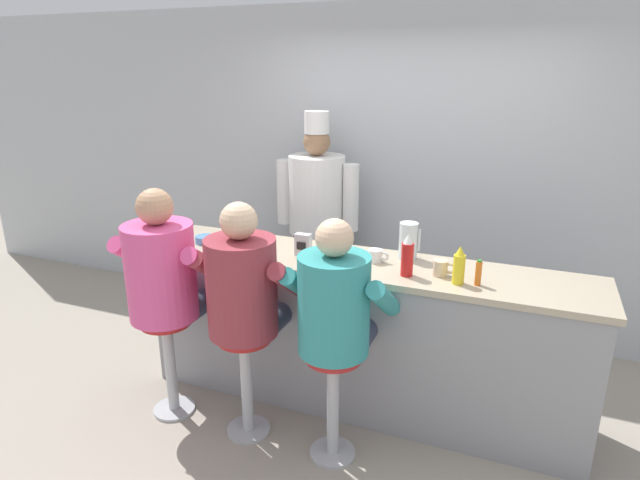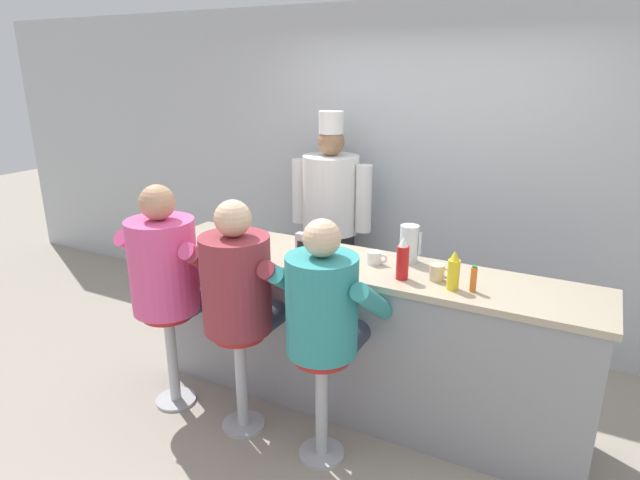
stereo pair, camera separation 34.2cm
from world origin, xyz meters
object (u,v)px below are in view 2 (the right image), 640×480
diner_seated_maroon (240,288)px  napkin_dispenser_chrome (304,244)px  ketchup_bottle_red (403,259)px  coffee_mug_tan (438,273)px  cook_in_whites_near (331,213)px  water_pitcher_clear (409,244)px  diner_seated_pink (168,270)px  mustard_bottle_yellow (454,271)px  cereal_bowl (213,236)px  coffee_mug_white (375,258)px  diner_seated_teal (325,311)px  breakfast_plate (244,243)px  hot_sauce_bottle_orange (473,279)px

diner_seated_maroon → napkin_dispenser_chrome: bearing=73.9°
ketchup_bottle_red → coffee_mug_tan: bearing=21.5°
diner_seated_maroon → cook_in_whites_near: bearing=96.4°
napkin_dispenser_chrome → cook_in_whites_near: bearing=107.5°
water_pitcher_clear → diner_seated_pink: size_ratio=0.16×
diner_seated_maroon → mustard_bottle_yellow: bearing=19.2°
coffee_mug_tan → napkin_dispenser_chrome: (-0.90, 0.02, 0.03)m
ketchup_bottle_red → water_pitcher_clear: bearing=102.0°
water_pitcher_clear → cereal_bowl: (-1.39, -0.22, -0.09)m
coffee_mug_tan → mustard_bottle_yellow: bearing=-38.0°
water_pitcher_clear → coffee_mug_white: 0.24m
coffee_mug_white → cook_in_whites_near: size_ratio=0.07×
coffee_mug_tan → napkin_dispenser_chrome: bearing=178.7°
diner_seated_pink → napkin_dispenser_chrome: bearing=35.4°
coffee_mug_white → diner_seated_teal: bearing=-95.5°
diner_seated_pink → cook_in_whites_near: 1.57m
mustard_bottle_yellow → napkin_dispenser_chrome: bearing=173.9°
ketchup_bottle_red → diner_seated_maroon: diner_seated_maroon is taller
ketchup_bottle_red → diner_seated_maroon: size_ratio=0.17×
water_pitcher_clear → coffee_mug_white: bearing=-140.6°
water_pitcher_clear → diner_seated_pink: diner_seated_pink is taller
mustard_bottle_yellow → cereal_bowl: (-1.75, 0.09, -0.08)m
breakfast_plate → coffee_mug_white: 0.95m
diner_seated_teal → napkin_dispenser_chrome: bearing=129.4°
ketchup_bottle_red → cook_in_whites_near: size_ratio=0.14×
diner_seated_maroon → diner_seated_teal: bearing=-0.2°
mustard_bottle_yellow → cook_in_whites_near: bearing=140.0°
ketchup_bottle_red → hot_sauce_bottle_orange: 0.41m
diner_seated_teal → cook_in_whites_near: (-0.74, 1.52, 0.10)m
cook_in_whites_near → hot_sauce_bottle_orange: bearing=-37.4°
ketchup_bottle_red → mustard_bottle_yellow: bearing=-2.3°
diner_seated_pink → cook_in_whites_near: bearing=75.3°
mustard_bottle_yellow → coffee_mug_white: size_ratio=1.67×
mustard_bottle_yellow → diner_seated_pink: bearing=-166.9°
cereal_bowl → napkin_dispenser_chrome: bearing=1.4°
cereal_bowl → hot_sauce_bottle_orange: bearing=-2.2°
coffee_mug_white → diner_seated_teal: size_ratio=0.09×
water_pitcher_clear → cook_in_whites_near: size_ratio=0.13×
coffee_mug_white → ketchup_bottle_red: bearing=-33.2°
napkin_dispenser_chrome → cook_in_whites_near: (-0.32, 1.01, -0.07)m
water_pitcher_clear → diner_seated_teal: (-0.23, -0.71, -0.21)m
water_pitcher_clear → coffee_mug_white: size_ratio=1.76×
ketchup_bottle_red → diner_seated_maroon: 0.97m
hot_sauce_bottle_orange → diner_seated_pink: bearing=-167.0°
water_pitcher_clear → napkin_dispenser_chrome: water_pitcher_clear is taller
napkin_dispenser_chrome → water_pitcher_clear: bearing=17.1°
coffee_mug_white → diner_seated_maroon: bearing=-137.6°
diner_seated_maroon → coffee_mug_tan: bearing=25.1°
coffee_mug_tan → water_pitcher_clear: bearing=138.8°
diner_seated_teal → cook_in_whites_near: bearing=115.9°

